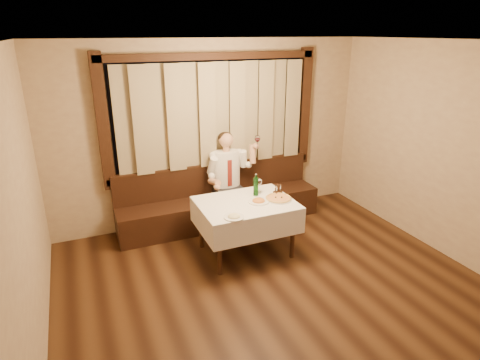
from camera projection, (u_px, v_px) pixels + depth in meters
name	position (u px, v px, depth m)	size (l,w,h in m)	color
room	(273.00, 165.00, 4.43)	(5.01, 6.01, 2.81)	black
banquette	(220.00, 204.00, 6.36)	(3.20, 0.61, 0.94)	black
dining_table	(246.00, 209.00, 5.36)	(1.27, 0.97, 0.76)	black
pizza	(278.00, 198.00, 5.40)	(0.36, 0.36, 0.04)	white
pasta_red	(259.00, 199.00, 5.30)	(0.28, 0.28, 0.09)	white
pasta_cream	(234.00, 215.00, 4.86)	(0.25, 0.25, 0.09)	white
green_bottle	(256.00, 186.00, 5.49)	(0.07, 0.07, 0.32)	#115016
table_wine_glass	(259.00, 182.00, 5.57)	(0.08, 0.08, 0.21)	white
cruet_caddy	(278.00, 190.00, 5.58)	(0.14, 0.10, 0.14)	black
seated_man	(229.00, 173.00, 6.14)	(0.82, 0.61, 1.46)	black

